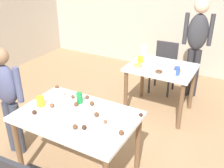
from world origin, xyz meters
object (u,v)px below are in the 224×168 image
at_px(soda_can, 80,98).
at_px(pitcher_far, 144,52).
at_px(dining_table_far, 161,74).
at_px(chair_far_table, 164,64).
at_px(dining_table_near, 77,123).
at_px(person_girl_near, 8,95).
at_px(person_adult_far, 197,40).
at_px(mixing_bowl, 56,95).

height_order(soda_can, pitcher_far, pitcher_far).
bearing_deg(dining_table_far, chair_far_table, 104.29).
bearing_deg(dining_table_near, person_girl_near, -174.08).
height_order(dining_table_near, pitcher_far, pitcher_far).
bearing_deg(dining_table_far, soda_can, -106.67).
bearing_deg(dining_table_near, soda_can, 117.51).
xyz_separation_m(dining_table_near, soda_can, (-0.11, 0.21, 0.16)).
bearing_deg(pitcher_far, chair_far_table, 72.60).
bearing_deg(chair_far_table, pitcher_far, -107.40).
bearing_deg(pitcher_far, dining_table_far, -25.80).
height_order(dining_table_far, chair_far_table, chair_far_table).
distance_m(dining_table_far, person_adult_far, 0.89).
xyz_separation_m(dining_table_far, pitcher_far, (-0.36, 0.17, 0.23)).
distance_m(dining_table_near, soda_can, 0.29).
xyz_separation_m(mixing_bowl, soda_can, (0.31, 0.04, 0.03)).
distance_m(dining_table_near, mixing_bowl, 0.47).
relative_size(dining_table_far, person_adult_far, 0.58).
relative_size(dining_table_far, pitcher_far, 4.48).
height_order(chair_far_table, pitcher_far, pitcher_far).
relative_size(chair_far_table, soda_can, 7.13).
bearing_deg(soda_can, mixing_bowl, -173.26).
bearing_deg(mixing_bowl, person_adult_far, 65.15).
bearing_deg(person_adult_far, dining_table_near, -104.42).
height_order(person_adult_far, mixing_bowl, person_adult_far).
bearing_deg(person_girl_near, chair_far_table, 67.61).
height_order(mixing_bowl, soda_can, soda_can).
xyz_separation_m(dining_table_far, person_adult_far, (0.30, 0.76, 0.36)).
height_order(person_adult_far, soda_can, person_adult_far).
bearing_deg(chair_far_table, person_adult_far, 3.26).
bearing_deg(soda_can, pitcher_far, 87.51).
relative_size(dining_table_near, dining_table_far, 1.27).
bearing_deg(soda_can, person_girl_near, -158.62).
height_order(chair_far_table, soda_can, soda_can).
xyz_separation_m(chair_far_table, person_adult_far, (0.49, 0.03, 0.50)).
bearing_deg(mixing_bowl, dining_table_near, -22.89).
xyz_separation_m(person_adult_far, pitcher_far, (-0.66, -0.59, -0.14)).
xyz_separation_m(dining_table_near, person_adult_far, (0.62, 2.41, 0.34)).
xyz_separation_m(dining_table_far, chair_far_table, (-0.19, 0.73, -0.13)).
distance_m(person_girl_near, mixing_bowl, 0.54).
relative_size(chair_far_table, person_girl_near, 0.65).
relative_size(dining_table_near, person_girl_near, 0.90).
bearing_deg(dining_table_near, chair_far_table, 86.76).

